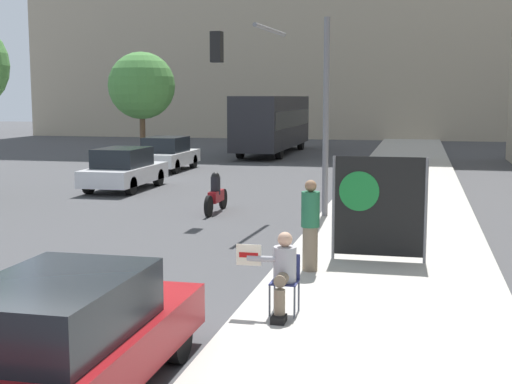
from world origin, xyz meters
TOP-DOWN VIEW (x-y plane):
  - ground_plane at (0.00, 0.00)m, footprint 160.00×160.00m
  - sidewalk_curb at (4.00, 15.00)m, footprint 4.16×90.00m
  - seated_protester at (2.63, 2.39)m, footprint 0.92×0.77m
  - jogger_on_sidewalk at (2.63, 5.17)m, footprint 0.34×0.34m
  - protest_banner at (3.80, 6.27)m, footprint 1.84×0.06m
  - traffic_light_pole at (0.88, 11.46)m, footprint 3.30×3.07m
  - parked_car_curbside at (0.87, -0.92)m, footprint 1.75×4.50m
  - car_on_road_nearest at (-5.76, 16.09)m, footprint 1.77×4.25m
  - car_on_road_midblock at (-6.59, 22.83)m, footprint 1.86×4.11m
  - city_bus_on_road at (-3.84, 33.33)m, footprint 2.48×11.39m
  - motorcycle_on_road at (-1.13, 11.90)m, footprint 0.28×2.11m
  - street_tree_midblock at (-9.00, 25.96)m, footprint 3.33×3.33m

SIDE VIEW (x-z plane):
  - ground_plane at x=0.00m, z-range 0.00..0.00m
  - sidewalk_curb at x=4.00m, z-range 0.00..0.12m
  - motorcycle_on_road at x=-1.13m, z-range -0.07..1.11m
  - parked_car_curbside at x=0.87m, z-range 0.00..1.44m
  - car_on_road_nearest at x=-5.76m, z-range -0.01..1.51m
  - car_on_road_midblock at x=-6.59m, z-range -0.01..1.52m
  - seated_protester at x=2.63m, z-range 0.17..1.40m
  - jogger_on_sidewalk at x=2.63m, z-range 0.14..1.83m
  - protest_banner at x=3.80m, z-range 0.18..2.23m
  - city_bus_on_road at x=-3.84m, z-range 0.25..3.61m
  - traffic_light_pole at x=0.88m, z-range 1.08..6.36m
  - street_tree_midblock at x=-9.00m, z-range 1.09..6.64m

